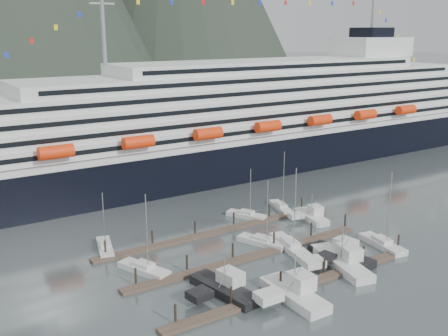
{
  "coord_description": "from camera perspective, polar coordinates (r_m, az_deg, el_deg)",
  "views": [
    {
      "loc": [
        -54.7,
        -65.02,
        38.15
      ],
      "look_at": [
        1.84,
        22.0,
        10.99
      ],
      "focal_mm": 42.0,
      "sensor_mm": 36.0,
      "label": 1
    }
  ],
  "objects": [
    {
      "name": "sailboat_d",
      "position": [
        96.38,
        7.23,
        -8.49
      ],
      "size": [
        5.44,
        12.48,
        15.97
      ],
      "rotation": [
        0.0,
        0.0,
        1.35
      ],
      "color": "silver",
      "rests_on": "ground"
    },
    {
      "name": "trawler_d",
      "position": [
        93.47,
        12.56,
        -9.19
      ],
      "size": [
        9.21,
        12.38,
        7.14
      ],
      "rotation": [
        0.0,
        0.0,
        1.71
      ],
      "color": "black",
      "rests_on": "ground"
    },
    {
      "name": "dock_mid",
      "position": [
        92.43,
        2.92,
        -9.52
      ],
      "size": [
        48.18,
        2.28,
        3.2
      ],
      "color": "#42342A",
      "rests_on": "ground"
    },
    {
      "name": "sailboat_f",
      "position": [
        111.19,
        2.47,
        -5.19
      ],
      "size": [
        6.2,
        8.91,
        11.16
      ],
      "rotation": [
        0.0,
        0.0,
        2.04
      ],
      "color": "silver",
      "rests_on": "ground"
    },
    {
      "name": "trawler_c",
      "position": [
        90.81,
        12.55,
        -9.91
      ],
      "size": [
        10.75,
        14.78,
        7.32
      ],
      "rotation": [
        0.0,
        0.0,
        1.34
      ],
      "color": "silver",
      "rests_on": "ground"
    },
    {
      "name": "sailboat_h",
      "position": [
        100.82,
        16.84,
        -7.96
      ],
      "size": [
        4.41,
        10.48,
        14.86
      ],
      "rotation": [
        0.0,
        0.0,
        1.42
      ],
      "color": "silver",
      "rests_on": "ground"
    },
    {
      "name": "ground",
      "position": [
        93.14,
        6.53,
        -9.62
      ],
      "size": [
        1600.0,
        1600.0,
        0.0
      ],
      "primitive_type": "plane",
      "color": "#465152",
      "rests_on": "ground"
    },
    {
      "name": "sailboat_a",
      "position": [
        88.11,
        -8.7,
        -10.86
      ],
      "size": [
        6.06,
        9.9,
        13.99
      ],
      "rotation": [
        0.0,
        0.0,
        1.95
      ],
      "color": "silver",
      "rests_on": "ground"
    },
    {
      "name": "sailboat_g",
      "position": [
        116.6,
        6.24,
        -4.31
      ],
      "size": [
        4.94,
        9.63,
        13.67
      ],
      "rotation": [
        0.0,
        0.0,
        1.28
      ],
      "color": "silver",
      "rests_on": "ground"
    },
    {
      "name": "sailboat_e",
      "position": [
        97.65,
        -12.81,
        -8.47
      ],
      "size": [
        4.71,
        9.53,
        11.41
      ],
      "rotation": [
        0.0,
        0.0,
        1.31
      ],
      "color": "silver",
      "rests_on": "ground"
    },
    {
      "name": "trawler_e",
      "position": [
        111.13,
        9.43,
        -5.17
      ],
      "size": [
        7.68,
        9.97,
        6.15
      ],
      "rotation": [
        0.0,
        0.0,
        1.37
      ],
      "color": "silver",
      "rests_on": "ground"
    },
    {
      "name": "dock_near",
      "position": [
        83.33,
        8.29,
        -12.51
      ],
      "size": [
        48.18,
        2.28,
        3.2
      ],
      "color": "#42342A",
      "rests_on": "ground"
    },
    {
      "name": "sailboat_c",
      "position": [
        97.86,
        4.17,
        -8.05
      ],
      "size": [
        6.12,
        9.85,
        12.84
      ],
      "rotation": [
        0.0,
        0.0,
        1.97
      ],
      "color": "silver",
      "rests_on": "ground"
    },
    {
      "name": "cruise_ship",
      "position": [
        149.17,
        2.19,
        4.57
      ],
      "size": [
        210.0,
        30.4,
        50.3
      ],
      "color": "black",
      "rests_on": "ground"
    },
    {
      "name": "trawler_a",
      "position": [
        80.32,
        -0.04,
        -12.97
      ],
      "size": [
        9.46,
        13.0,
        6.93
      ],
      "rotation": [
        0.0,
        0.0,
        1.73
      ],
      "color": "black",
      "rests_on": "ground"
    },
    {
      "name": "dock_far",
      "position": [
        102.39,
        -1.37,
        -7.03
      ],
      "size": [
        48.18,
        2.28,
        3.2
      ],
      "color": "#42342A",
      "rests_on": "ground"
    },
    {
      "name": "trawler_b",
      "position": [
        79.42,
        7.55,
        -13.38
      ],
      "size": [
        9.41,
        12.35,
        7.99
      ],
      "rotation": [
        0.0,
        0.0,
        1.54
      ],
      "color": "silver",
      "rests_on": "ground"
    }
  ]
}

